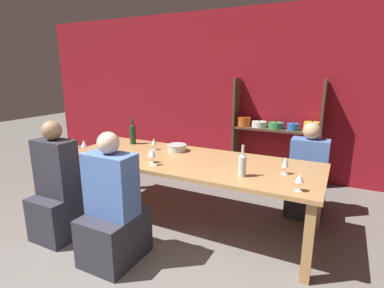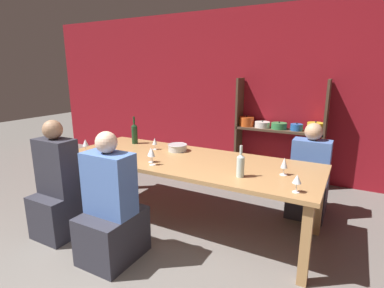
{
  "view_description": "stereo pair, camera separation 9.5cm",
  "coord_description": "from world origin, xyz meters",
  "px_view_note": "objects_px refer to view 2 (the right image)",
  "views": [
    {
      "loc": [
        1.42,
        -1.07,
        1.73
      ],
      "look_at": [
        -0.06,
        1.84,
        0.92
      ],
      "focal_mm": 28.0,
      "sensor_mm": 36.0,
      "label": 1
    },
    {
      "loc": [
        1.51,
        -1.03,
        1.73
      ],
      "look_at": [
        -0.06,
        1.84,
        0.92
      ],
      "focal_mm": 28.0,
      "sensor_mm": 36.0,
      "label": 2
    }
  ],
  "objects_px": {
    "wine_bottle_dark": "(241,165)",
    "wine_glass_white_c": "(284,164)",
    "wine_glass_white_b": "(297,180)",
    "person_far_a": "(309,182)",
    "wine_glass_white_a": "(151,152)",
    "person_near_a": "(111,215)",
    "wine_glass_red_a": "(85,143)",
    "dining_table": "(188,165)",
    "mixing_bowl": "(177,147)",
    "person_near_b": "(60,194)",
    "shelf_unit": "(277,145)",
    "wine_glass_empty_a": "(155,142)",
    "wine_bottle_green": "(135,133)",
    "wine_glass_empty_b": "(152,153)"
  },
  "relations": [
    {
      "from": "wine_glass_red_a",
      "to": "person_near_a",
      "type": "bearing_deg",
      "value": -32.33
    },
    {
      "from": "dining_table",
      "to": "mixing_bowl",
      "type": "height_order",
      "value": "mixing_bowl"
    },
    {
      "from": "dining_table",
      "to": "person_near_a",
      "type": "xyz_separation_m",
      "value": [
        -0.29,
        -0.92,
        -0.26
      ]
    },
    {
      "from": "shelf_unit",
      "to": "mixing_bowl",
      "type": "xyz_separation_m",
      "value": [
        -0.83,
        -1.66,
        0.24
      ]
    },
    {
      "from": "wine_glass_white_c",
      "to": "person_far_a",
      "type": "xyz_separation_m",
      "value": [
        0.13,
        0.92,
        -0.47
      ]
    },
    {
      "from": "wine_glass_white_b",
      "to": "person_far_a",
      "type": "height_order",
      "value": "person_far_a"
    },
    {
      "from": "wine_glass_white_a",
      "to": "person_near_a",
      "type": "bearing_deg",
      "value": -90.11
    },
    {
      "from": "wine_bottle_dark",
      "to": "person_far_a",
      "type": "xyz_separation_m",
      "value": [
        0.47,
        1.17,
        -0.48
      ]
    },
    {
      "from": "mixing_bowl",
      "to": "wine_glass_white_c",
      "type": "distance_m",
      "value": 1.35
    },
    {
      "from": "wine_bottle_dark",
      "to": "wine_glass_white_b",
      "type": "bearing_deg",
      "value": -13.84
    },
    {
      "from": "wine_glass_empty_b",
      "to": "wine_glass_white_c",
      "type": "height_order",
      "value": "wine_glass_empty_b"
    },
    {
      "from": "mixing_bowl",
      "to": "person_near_b",
      "type": "height_order",
      "value": "person_near_b"
    },
    {
      "from": "wine_bottle_dark",
      "to": "wine_glass_white_c",
      "type": "height_order",
      "value": "wine_bottle_dark"
    },
    {
      "from": "wine_glass_white_a",
      "to": "person_near_a",
      "type": "distance_m",
      "value": 0.77
    },
    {
      "from": "wine_bottle_green",
      "to": "wine_glass_empty_a",
      "type": "distance_m",
      "value": 0.44
    },
    {
      "from": "wine_glass_white_c",
      "to": "dining_table",
      "type": "bearing_deg",
      "value": 179.05
    },
    {
      "from": "person_near_a",
      "to": "person_far_a",
      "type": "height_order",
      "value": "person_near_a"
    },
    {
      "from": "shelf_unit",
      "to": "wine_bottle_dark",
      "type": "relative_size",
      "value": 5.39
    },
    {
      "from": "wine_glass_empty_a",
      "to": "person_near_b",
      "type": "height_order",
      "value": "person_near_b"
    },
    {
      "from": "mixing_bowl",
      "to": "person_far_a",
      "type": "relative_size",
      "value": 0.21
    },
    {
      "from": "mixing_bowl",
      "to": "dining_table",
      "type": "bearing_deg",
      "value": -40.79
    },
    {
      "from": "wine_glass_white_a",
      "to": "mixing_bowl",
      "type": "bearing_deg",
      "value": 88.95
    },
    {
      "from": "dining_table",
      "to": "mixing_bowl",
      "type": "distance_m",
      "value": 0.38
    },
    {
      "from": "wine_glass_red_a",
      "to": "person_near_b",
      "type": "distance_m",
      "value": 0.68
    },
    {
      "from": "wine_glass_white_b",
      "to": "person_near_b",
      "type": "xyz_separation_m",
      "value": [
        -2.31,
        -0.46,
        -0.43
      ]
    },
    {
      "from": "wine_glass_white_c",
      "to": "person_near_a",
      "type": "xyz_separation_m",
      "value": [
        -1.33,
        -0.9,
        -0.44
      ]
    },
    {
      "from": "wine_glass_white_b",
      "to": "person_near_a",
      "type": "distance_m",
      "value": 1.66
    },
    {
      "from": "dining_table",
      "to": "mixing_bowl",
      "type": "bearing_deg",
      "value": 139.21
    },
    {
      "from": "wine_glass_white_b",
      "to": "person_far_a",
      "type": "bearing_deg",
      "value": 92.2
    },
    {
      "from": "mixing_bowl",
      "to": "wine_bottle_green",
      "type": "relative_size",
      "value": 0.65
    },
    {
      "from": "mixing_bowl",
      "to": "wine_glass_white_a",
      "type": "height_order",
      "value": "wine_glass_white_a"
    },
    {
      "from": "person_near_a",
      "to": "wine_glass_white_a",
      "type": "bearing_deg",
      "value": 89.89
    },
    {
      "from": "shelf_unit",
      "to": "wine_glass_white_b",
      "type": "bearing_deg",
      "value": -73.61
    },
    {
      "from": "person_near_a",
      "to": "mixing_bowl",
      "type": "bearing_deg",
      "value": 89.46
    },
    {
      "from": "mixing_bowl",
      "to": "wine_glass_empty_a",
      "type": "height_order",
      "value": "wine_glass_empty_a"
    },
    {
      "from": "wine_glass_empty_a",
      "to": "wine_bottle_green",
      "type": "bearing_deg",
      "value": 162.77
    },
    {
      "from": "wine_glass_red_a",
      "to": "wine_glass_white_b",
      "type": "bearing_deg",
      "value": -1.36
    },
    {
      "from": "wine_glass_white_b",
      "to": "person_near_b",
      "type": "distance_m",
      "value": 2.39
    },
    {
      "from": "dining_table",
      "to": "wine_glass_empty_a",
      "type": "relative_size",
      "value": 19.25
    },
    {
      "from": "shelf_unit",
      "to": "mixing_bowl",
      "type": "distance_m",
      "value": 1.87
    },
    {
      "from": "wine_glass_empty_b",
      "to": "person_far_a",
      "type": "bearing_deg",
      "value": 42.32
    },
    {
      "from": "wine_glass_white_a",
      "to": "wine_glass_empty_a",
      "type": "bearing_deg",
      "value": 121.03
    },
    {
      "from": "shelf_unit",
      "to": "wine_glass_white_c",
      "type": "bearing_deg",
      "value": -75.55
    },
    {
      "from": "wine_bottle_green",
      "to": "person_far_a",
      "type": "bearing_deg",
      "value": 15.95
    },
    {
      "from": "wine_bottle_dark",
      "to": "person_near_a",
      "type": "xyz_separation_m",
      "value": [
        -0.99,
        -0.66,
        -0.45
      ]
    },
    {
      "from": "wine_glass_empty_a",
      "to": "wine_glass_white_b",
      "type": "relative_size",
      "value": 0.98
    },
    {
      "from": "wine_glass_empty_a",
      "to": "wine_glass_red_a",
      "type": "distance_m",
      "value": 0.82
    },
    {
      "from": "shelf_unit",
      "to": "person_near_a",
      "type": "relative_size",
      "value": 1.32
    },
    {
      "from": "wine_glass_red_a",
      "to": "dining_table",
      "type": "bearing_deg",
      "value": 15.2
    },
    {
      "from": "wine_bottle_green",
      "to": "person_near_a",
      "type": "relative_size",
      "value": 0.3
    }
  ]
}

